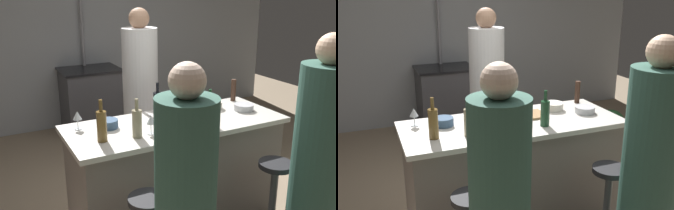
% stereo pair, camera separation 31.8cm
% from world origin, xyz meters
% --- Properties ---
extents(back_wall, '(6.40, 0.16, 2.60)m').
position_xyz_m(back_wall, '(0.00, 2.85, 1.30)').
color(back_wall, '#9EA3A8').
rests_on(back_wall, ground_plane).
extents(kitchen_island, '(1.80, 0.72, 0.90)m').
position_xyz_m(kitchen_island, '(0.00, 0.00, 0.45)').
color(kitchen_island, slate).
rests_on(kitchen_island, ground_plane).
extents(stove_range, '(0.80, 0.64, 0.89)m').
position_xyz_m(stove_range, '(0.00, 2.45, 0.45)').
color(stove_range, '#47474C').
rests_on(stove_range, ground_plane).
extents(chef, '(0.37, 0.37, 1.76)m').
position_xyz_m(chef, '(0.14, 1.04, 0.82)').
color(chef, white).
rests_on(chef, ground_plane).
extents(bar_stool_right, '(0.28, 0.28, 0.68)m').
position_xyz_m(bar_stool_right, '(0.52, -0.62, 0.38)').
color(bar_stool_right, '#4C4C51').
rests_on(bar_stool_right, ground_plane).
extents(guest_right, '(0.36, 0.36, 1.69)m').
position_xyz_m(guest_right, '(0.54, -0.98, 0.78)').
color(guest_right, '#33594C').
rests_on(guest_right, ground_plane).
extents(overhead_pot_rack, '(0.61, 1.35, 2.17)m').
position_xyz_m(overhead_pot_rack, '(-0.07, 2.02, 1.66)').
color(overhead_pot_rack, gray).
rests_on(overhead_pot_rack, ground_plane).
extents(potted_plant, '(0.36, 0.36, 0.52)m').
position_xyz_m(potted_plant, '(1.69, 0.91, 0.30)').
color(potted_plant, brown).
rests_on(potted_plant, ground_plane).
extents(cutting_board, '(0.32, 0.22, 0.02)m').
position_xyz_m(cutting_board, '(0.16, 0.08, 0.91)').
color(cutting_board, '#997047').
rests_on(cutting_board, kitchen_island).
extents(pepper_mill, '(0.05, 0.05, 0.21)m').
position_xyz_m(pepper_mill, '(0.77, 0.27, 1.01)').
color(pepper_mill, '#382319').
rests_on(pepper_mill, kitchen_island).
extents(wine_bottle_amber, '(0.07, 0.07, 0.31)m').
position_xyz_m(wine_bottle_amber, '(-0.67, -0.12, 1.02)').
color(wine_bottle_amber, brown).
rests_on(wine_bottle_amber, kitchen_island).
extents(wine_bottle_rose, '(0.07, 0.07, 0.31)m').
position_xyz_m(wine_bottle_rose, '(-0.09, -0.10, 1.02)').
color(wine_bottle_rose, '#B78C8E').
rests_on(wine_bottle_rose, kitchen_island).
extents(wine_bottle_dark, '(0.07, 0.07, 0.29)m').
position_xyz_m(wine_bottle_dark, '(-0.08, 0.19, 1.01)').
color(wine_bottle_dark, black).
rests_on(wine_bottle_dark, kitchen_island).
extents(wine_bottle_green, '(0.07, 0.07, 0.29)m').
position_xyz_m(wine_bottle_green, '(0.20, -0.18, 1.01)').
color(wine_bottle_green, '#193D23').
rests_on(wine_bottle_green, kitchen_island).
extents(wine_bottle_white, '(0.07, 0.07, 0.29)m').
position_xyz_m(wine_bottle_white, '(-0.42, -0.16, 1.01)').
color(wine_bottle_white, gray).
rests_on(wine_bottle_white, kitchen_island).
extents(wine_glass_by_chef, '(0.07, 0.07, 0.15)m').
position_xyz_m(wine_glass_by_chef, '(-0.76, 0.20, 1.01)').
color(wine_glass_by_chef, silver).
rests_on(wine_glass_by_chef, kitchen_island).
extents(wine_glass_near_left_guest, '(0.07, 0.07, 0.15)m').
position_xyz_m(wine_glass_near_left_guest, '(-0.30, -0.15, 1.01)').
color(wine_glass_near_left_guest, silver).
rests_on(wine_glass_near_left_guest, kitchen_island).
extents(mixing_bowl_steel, '(0.17, 0.17, 0.06)m').
position_xyz_m(mixing_bowl_steel, '(0.67, -0.02, 0.93)').
color(mixing_bowl_steel, '#B7B7BC').
rests_on(mixing_bowl_steel, kitchen_island).
extents(mixing_bowl_blue, '(0.16, 0.16, 0.07)m').
position_xyz_m(mixing_bowl_blue, '(-0.54, 0.12, 0.93)').
color(mixing_bowl_blue, '#334C6B').
rests_on(mixing_bowl_blue, kitchen_island).
extents(mixing_bowl_ceramic, '(0.18, 0.18, 0.07)m').
position_xyz_m(mixing_bowl_ceramic, '(0.46, 0.16, 0.93)').
color(mixing_bowl_ceramic, silver).
rests_on(mixing_bowl_ceramic, kitchen_island).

